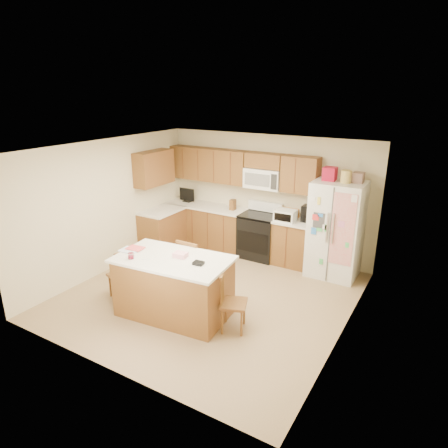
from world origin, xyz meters
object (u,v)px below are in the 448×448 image
Objects in this scene: windsor_chair_left at (122,274)px; stove at (260,235)px; windsor_chair_back at (193,269)px; refrigerator at (336,229)px; windsor_chair_right at (232,303)px; island at (174,286)px.

stove is at bearing 65.59° from windsor_chair_left.
windsor_chair_back is at bearing 35.19° from windsor_chair_left.
refrigerator reaches higher than windsor_chair_left.
refrigerator is 2.04× the size of windsor_chair_back.
windsor_chair_back is (-1.84, -1.98, -0.45)m from refrigerator.
island is at bearing -174.86° from windsor_chair_right.
refrigerator is 3.19m from island.
windsor_chair_left is (-1.23, -2.72, -0.06)m from stove.
refrigerator is 2.71m from windsor_chair_right.
island reaches higher than windsor_chair_right.
windsor_chair_left is 0.96× the size of windsor_chair_right.
windsor_chair_left is 0.87× the size of windsor_chair_back.
windsor_chair_back is (0.97, 0.68, 0.06)m from windsor_chair_left.
windsor_chair_right is (1.09, -0.58, -0.04)m from windsor_chair_back.
island is at bearing -80.08° from windsor_chair_back.
windsor_chair_left is at bearing -144.81° from windsor_chair_back.
stove reaches higher than island.
refrigerator reaches higher than stove.
island is 2.10× the size of windsor_chair_left.
refrigerator is at bearing 43.45° from windsor_chair_left.
island is at bearing 0.67° from windsor_chair_left.
refrigerator reaches higher than windsor_chair_back.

